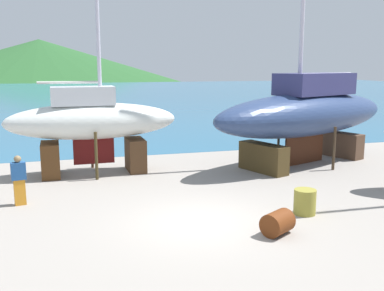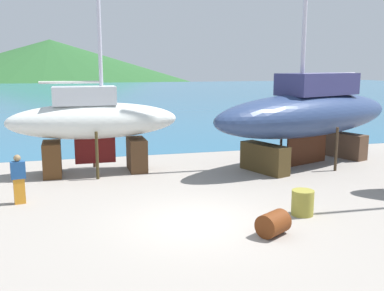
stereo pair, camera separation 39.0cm
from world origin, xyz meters
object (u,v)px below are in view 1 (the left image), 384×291
Objects in this scene: sailboat_small_center at (92,123)px; barrel_rust_near at (278,223)px; worker at (19,180)px; barrel_tipped_left at (305,202)px; sailboat_far_slipway at (307,113)px.

sailboat_small_center is 9.33m from barrel_rust_near.
worker is 2.12× the size of barrel_tipped_left.
sailboat_small_center is 0.66× the size of sailboat_far_slipway.
barrel_rust_near is at bearing 34.88° from sailboat_far_slipway.
barrel_rust_near is (6.78, -4.51, -0.52)m from worker.
barrel_rust_near is at bearing -63.67° from sailboat_small_center.
sailboat_far_slipway is at bearing 91.73° from worker.
worker is at bearing -6.92° from sailboat_far_slipway.
barrel_rust_near is (-1.52, -1.25, -0.06)m from barrel_tipped_left.
sailboat_far_slipway is 12.31m from worker.
barrel_tipped_left is at bearing -51.26° from sailboat_small_center.
sailboat_small_center is 9.36m from sailboat_far_slipway.
sailboat_far_slipway is (9.34, -0.66, 0.20)m from sailboat_small_center.
sailboat_far_slipway is 7.41m from barrel_tipped_left.
worker is at bearing 146.34° from barrel_rust_near.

